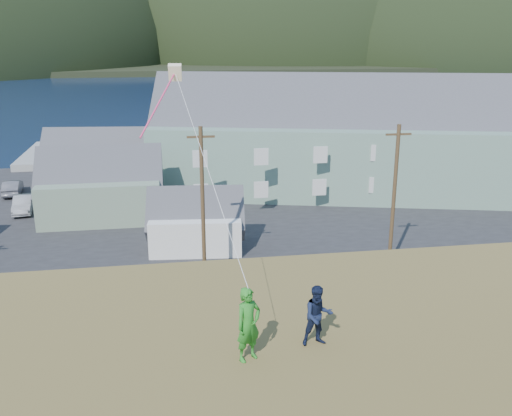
{
  "coord_description": "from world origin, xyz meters",
  "views": [
    {
      "loc": [
        -2.14,
        -30.67,
        14.71
      ],
      "look_at": [
        0.85,
        -11.84,
        8.8
      ],
      "focal_mm": 40.0,
      "sensor_mm": 36.0,
      "label": 1
    }
  ],
  "objects_px": {
    "kite_flyer_navy": "(318,316)",
    "lodge": "(357,139)",
    "shed_white": "(196,221)",
    "shed_palegreen_far": "(96,159)",
    "wharf": "(135,153)",
    "kite_flyer_green": "(248,324)",
    "shed_palegreen_near": "(101,187)"
  },
  "relations": [
    {
      "from": "wharf",
      "to": "shed_palegreen_far",
      "type": "relative_size",
      "value": 2.4
    },
    {
      "from": "wharf",
      "to": "shed_white",
      "type": "bearing_deg",
      "value": -80.25
    },
    {
      "from": "kite_flyer_green",
      "to": "shed_palegreen_far",
      "type": "bearing_deg",
      "value": 71.32
    },
    {
      "from": "shed_white",
      "to": "kite_flyer_green",
      "type": "distance_m",
      "value": 26.72
    },
    {
      "from": "shed_white",
      "to": "shed_palegreen_far",
      "type": "xyz_separation_m",
      "value": [
        -8.75,
        19.27,
        0.57
      ]
    },
    {
      "from": "kite_flyer_navy",
      "to": "shed_palegreen_far",
      "type": "bearing_deg",
      "value": 99.45
    },
    {
      "from": "shed_white",
      "to": "shed_palegreen_far",
      "type": "relative_size",
      "value": 0.66
    },
    {
      "from": "kite_flyer_navy",
      "to": "lodge",
      "type": "bearing_deg",
      "value": 66.12
    },
    {
      "from": "lodge",
      "to": "kite_flyer_green",
      "type": "relative_size",
      "value": 21.47
    },
    {
      "from": "shed_palegreen_far",
      "to": "kite_flyer_green",
      "type": "distance_m",
      "value": 46.44
    },
    {
      "from": "wharf",
      "to": "shed_palegreen_near",
      "type": "distance_m",
      "value": 24.84
    },
    {
      "from": "shed_palegreen_far",
      "to": "kite_flyer_navy",
      "type": "height_order",
      "value": "kite_flyer_navy"
    },
    {
      "from": "wharf",
      "to": "shed_palegreen_near",
      "type": "xyz_separation_m",
      "value": [
        -1.54,
        -24.69,
        2.26
      ]
    },
    {
      "from": "shed_palegreen_near",
      "to": "kite_flyer_navy",
      "type": "bearing_deg",
      "value": -75.05
    },
    {
      "from": "shed_palegreen_near",
      "to": "shed_white",
      "type": "distance_m",
      "value": 10.83
    },
    {
      "from": "lodge",
      "to": "shed_palegreen_far",
      "type": "relative_size",
      "value": 3.65
    },
    {
      "from": "wharf",
      "to": "shed_palegreen_near",
      "type": "relative_size",
      "value": 2.62
    },
    {
      "from": "kite_flyer_green",
      "to": "shed_white",
      "type": "bearing_deg",
      "value": 60.33
    },
    {
      "from": "shed_palegreen_near",
      "to": "kite_flyer_navy",
      "type": "distance_m",
      "value": 35.26
    },
    {
      "from": "wharf",
      "to": "kite_flyer_green",
      "type": "distance_m",
      "value": 59.56
    },
    {
      "from": "shed_palegreen_near",
      "to": "wharf",
      "type": "bearing_deg",
      "value": 86.58
    },
    {
      "from": "kite_flyer_green",
      "to": "lodge",
      "type": "bearing_deg",
      "value": 38.16
    },
    {
      "from": "kite_flyer_navy",
      "to": "wharf",
      "type": "bearing_deg",
      "value": 93.5
    },
    {
      "from": "lodge",
      "to": "kite_flyer_navy",
      "type": "distance_m",
      "value": 40.94
    },
    {
      "from": "wharf",
      "to": "shed_white",
      "type": "distance_m",
      "value": 33.29
    },
    {
      "from": "lodge",
      "to": "shed_white",
      "type": "height_order",
      "value": "lodge"
    },
    {
      "from": "kite_flyer_green",
      "to": "shed_palegreen_near",
      "type": "bearing_deg",
      "value": 72.25
    },
    {
      "from": "shed_white",
      "to": "kite_flyer_navy",
      "type": "distance_m",
      "value": 26.36
    },
    {
      "from": "kite_flyer_navy",
      "to": "kite_flyer_green",
      "type": "bearing_deg",
      "value": -171.16
    },
    {
      "from": "lodge",
      "to": "kite_flyer_green",
      "type": "distance_m",
      "value": 41.97
    },
    {
      "from": "wharf",
      "to": "lodge",
      "type": "distance_m",
      "value": 29.76
    },
    {
      "from": "lodge",
      "to": "shed_palegreen_near",
      "type": "bearing_deg",
      "value": -154.46
    }
  ]
}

